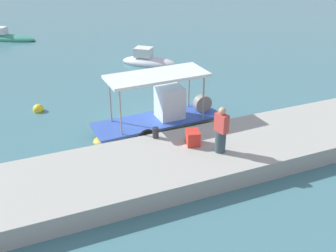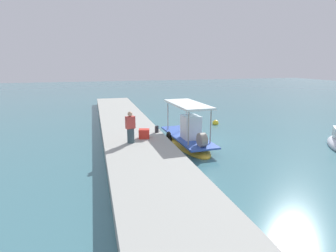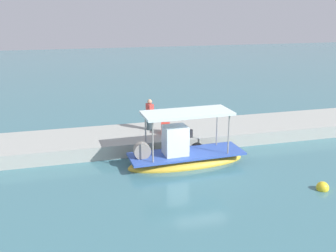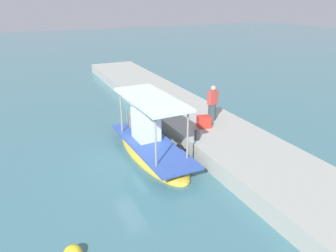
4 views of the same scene
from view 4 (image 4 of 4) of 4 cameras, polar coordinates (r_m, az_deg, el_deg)
The scene contains 6 objects.
ground_plane at distance 13.72m, azimuth -3.96°, elevation -6.08°, with size 120.00×120.00×0.00m, color #41747F.
dock_quay at distance 15.16m, azimuth 9.19°, elevation -2.02°, with size 36.00×3.70×0.71m, color #A5A8A0.
main_fishing_boat at distance 14.06m, azimuth -3.05°, elevation -3.31°, with size 5.89×2.03×2.97m.
fisherman_near_bollard at distance 16.00m, azimuth 7.86°, elevation 3.78°, with size 0.47×0.55×1.76m.
mooring_bollard at distance 13.85m, azimuth 5.10°, elevation -1.64°, with size 0.24×0.24×0.42m, color #2D2D33.
cargo_crate at distance 15.19m, azimuth 6.36°, elevation 0.75°, with size 0.60×0.48×0.55m, color red.
Camera 4 is at (-11.32, 4.31, 6.44)m, focal length 34.46 mm.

